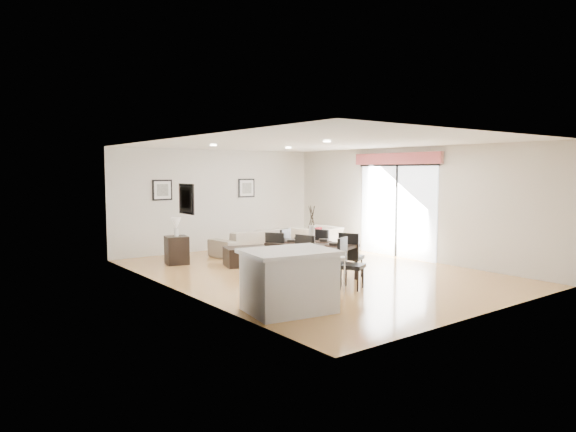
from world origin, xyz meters
TOP-DOWN VIEW (x-y plane):
  - ground at (0.00, 0.00)m, footprint 8.00×8.00m
  - wall_back at (0.00, 4.00)m, footprint 6.00×0.04m
  - wall_front at (0.00, -4.00)m, footprint 6.00×0.04m
  - wall_left at (-3.00, 0.00)m, footprint 0.04×8.00m
  - wall_right at (3.00, 0.00)m, footprint 0.04×8.00m
  - ceiling at (0.00, 0.00)m, footprint 6.00×8.00m
  - sofa at (0.31, 2.82)m, footprint 2.24×1.08m
  - armchair at (1.63, 1.74)m, footprint 1.23×1.12m
  - courtyard_plant_a at (5.43, -0.76)m, footprint 0.80×0.75m
  - courtyard_plant_b at (5.83, 1.78)m, footprint 0.50×0.50m
  - dining_table at (-0.43, -0.49)m, footprint 1.42×1.89m
  - dining_chair_wnear at (-1.03, -0.90)m, footprint 0.49×0.49m
  - dining_chair_wfar at (-1.04, -0.03)m, footprint 0.56×0.56m
  - dining_chair_enear at (0.17, -0.95)m, footprint 0.55×0.55m
  - dining_chair_efar at (0.17, -0.10)m, footprint 0.53×0.53m
  - dining_chair_head at (-0.47, -1.55)m, footprint 0.56×0.56m
  - dining_chair_foot at (-0.40, 0.57)m, footprint 0.54×0.54m
  - vase at (-0.43, -0.49)m, footprint 0.91×1.43m
  - coffee_table at (-0.66, 1.47)m, footprint 1.18×0.90m
  - side_table at (-1.87, 2.60)m, footprint 0.57×0.57m
  - table_lamp at (-1.87, 2.60)m, footprint 0.22×0.22m
  - cushion at (1.53, 1.64)m, footprint 0.32×0.19m
  - kitchen_island at (-2.23, -2.12)m, footprint 1.49×1.24m
  - bar_stool at (-1.30, -2.12)m, footprint 0.34×0.34m
  - framed_print_back_left at (-1.60, 3.97)m, footprint 0.52×0.04m
  - framed_print_back_right at (0.90, 3.97)m, footprint 0.52×0.04m
  - framed_print_left_wall at (-2.97, -0.20)m, footprint 0.04×0.52m
  - sliding_door at (2.96, 0.30)m, footprint 0.12×2.70m
  - courtyard at (6.16, 0.87)m, footprint 6.00×6.00m

SIDE VIEW (x-z plane):
  - ground at x=0.00m, z-range 0.00..0.00m
  - coffee_table at x=-0.66m, z-range 0.00..0.42m
  - sofa at x=0.31m, z-range 0.00..0.63m
  - side_table at x=-1.87m, z-range 0.00..0.64m
  - armchair at x=1.63m, z-range 0.00..0.69m
  - courtyard_plant_b at x=5.83m, z-range 0.00..0.69m
  - courtyard_plant_a at x=5.43m, z-range 0.00..0.70m
  - kitchen_island at x=-2.23m, z-range 0.01..0.95m
  - dining_chair_foot at x=-0.40m, z-range 0.05..0.95m
  - dining_chair_wfar at x=-1.04m, z-range 0.05..0.96m
  - dining_chair_efar at x=0.17m, z-range 0.05..0.97m
  - dining_chair_enear at x=0.17m, z-range 0.05..0.97m
  - dining_chair_head at x=-0.47m, z-range 0.05..0.98m
  - dining_chair_wnear at x=-1.03m, z-range 0.06..1.00m
  - cushion at x=1.53m, z-range 0.39..0.70m
  - dining_table at x=-0.43m, z-range 0.28..0.99m
  - bar_stool at x=-1.30m, z-range 0.27..1.01m
  - table_lamp at x=-1.87m, z-range 0.70..1.13m
  - courtyard at x=6.16m, z-range -0.08..1.92m
  - vase at x=-0.43m, z-range 0.62..1.37m
  - wall_back at x=0.00m, z-range 0.00..2.70m
  - wall_front at x=0.00m, z-range 0.00..2.70m
  - wall_left at x=-3.00m, z-range 0.00..2.70m
  - wall_right at x=3.00m, z-range 0.00..2.70m
  - framed_print_back_left at x=-1.60m, z-range 1.39..1.91m
  - framed_print_back_right at x=0.90m, z-range 1.39..1.91m
  - framed_print_left_wall at x=-2.97m, z-range 1.39..1.91m
  - sliding_door at x=2.96m, z-range 0.38..2.95m
  - ceiling at x=0.00m, z-range 2.69..2.71m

